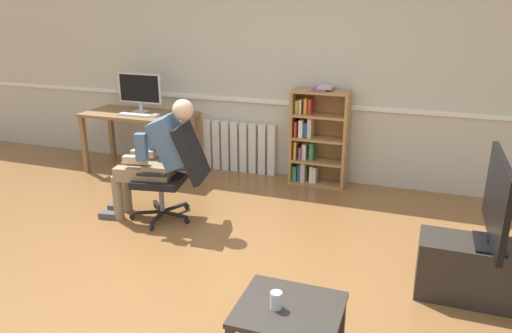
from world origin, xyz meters
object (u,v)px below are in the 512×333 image
computer_mouse (155,116)px  drinking_glass (276,300)px  office_chair (174,169)px  tv_screen (497,201)px  bookshelf (315,139)px  radiator (239,147)px  keyboard (135,115)px  tv_stand (484,272)px  person_seated (156,156)px  coffee_table (289,316)px  computer_desk (140,121)px  imac_monitor (140,90)px

computer_mouse → drinking_glass: 3.58m
office_chair → tv_screen: bearing=70.3°
bookshelf → radiator: 1.03m
tv_screen → radiator: bearing=52.5°
keyboard → computer_mouse: computer_mouse is taller
office_chair → tv_stand: (2.76, -0.48, -0.30)m
keyboard → person_seated: person_seated is taller
radiator → tv_stand: bearing=-37.1°
person_seated → computer_mouse: bearing=-159.2°
keyboard → radiator: keyboard is taller
bookshelf → office_chair: 1.81m
office_chair → coffee_table: (1.61, -1.60, -0.18)m
keyboard → person_seated: 1.40m
tv_screen → drinking_glass: (-1.22, -1.15, -0.33)m
bookshelf → office_chair: size_ratio=1.20×
computer_desk → tv_screen: 4.22m
drinking_glass → office_chair: bearing=133.5°
radiator → coffee_table: size_ratio=1.60×
office_chair → keyboard: bearing=-143.4°
imac_monitor → coffee_table: imac_monitor is taller
person_seated → tv_stand: person_seated is taller
tv_screen → coffee_table: 1.66m
imac_monitor → radiator: imac_monitor is taller
computer_mouse → coffee_table: (2.43, -2.65, -0.43)m
computer_mouse → person_seated: size_ratio=0.08×
office_chair → person_seated: bearing=-90.0°
computer_mouse → tv_stand: 3.93m
keyboard → tv_stand: 4.17m
radiator → office_chair: 1.57m
bookshelf → tv_screen: bookshelf is taller
tv_stand → drinking_glass: 1.69m
computer_desk → keyboard: bearing=-76.8°
person_seated → keyboard: bearing=-149.3°
computer_mouse → bookshelf: (1.88, 0.41, -0.23)m
keyboard → person_seated: (0.91, -1.06, -0.11)m
radiator → person_seated: bearing=-98.6°
coffee_table → tv_screen: bearing=44.1°
keyboard → coffee_table: (2.69, -2.63, -0.43)m
keyboard → tv_screen: tv_screen is taller
keyboard → imac_monitor: bearing=104.1°
tv_stand → coffee_table: tv_stand is taller
bookshelf → drinking_glass: size_ratio=11.34×
computer_mouse → coffee_table: 3.62m
bookshelf → imac_monitor: bearing=-174.5°
bookshelf → drinking_glass: (0.48, -3.09, -0.09)m
drinking_glass → imac_monitor: bearing=133.0°
radiator → keyboard: bearing=-155.2°
radiator → computer_desk: bearing=-161.7°
computer_mouse → coffee_table: bearing=-47.5°
computer_mouse → person_seated: bearing=-59.4°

